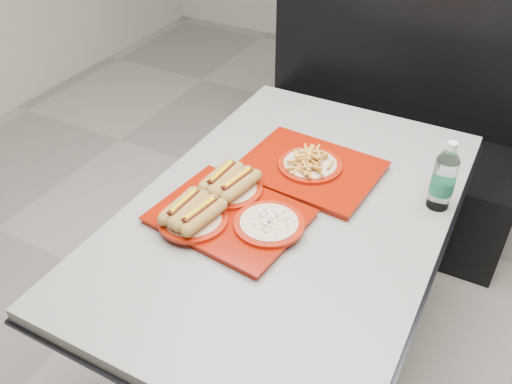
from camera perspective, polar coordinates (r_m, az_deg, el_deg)
The scene contains 6 objects.
ground at distance 2.21m, azimuth 2.87°, elevation -16.85°, with size 6.00×6.00×0.00m, color gray.
diner_table at distance 1.77m, azimuth 3.45°, elevation -5.72°, with size 0.92×1.42×0.75m.
booth_bench at distance 2.72m, azimuth 13.22°, elevation 5.56°, with size 1.30×0.57×1.35m.
tray_near at distance 1.60m, azimuth -3.21°, elevation -1.73°, with size 0.46×0.39×0.09m.
tray_far at distance 1.80m, azimuth 5.71°, elevation 2.71°, with size 0.46×0.37×0.09m.
water_bottle at distance 1.70m, azimuth 19.13°, elevation 1.27°, with size 0.07×0.07×0.23m.
Camera 1 is at (0.51, -1.19, 1.79)m, focal length 38.00 mm.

